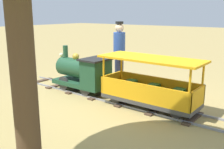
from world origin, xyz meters
The scene contains 5 objects.
ground_plane centered at (0.00, 0.00, 0.00)m, with size 60.00×60.00×0.00m, color #A38C51.
track centered at (0.00, -0.04, 0.02)m, with size 0.72×5.70×0.04m.
locomotive centered at (0.00, 0.82, 0.48)m, with size 0.68×1.45×1.02m.
passenger_car centered at (0.00, -0.94, 0.42)m, with size 0.78×2.00×0.97m.
conductor_person centered at (1.09, 0.60, 0.96)m, with size 0.30×0.30×1.62m.
Camera 1 is at (-4.30, -3.33, 1.84)m, focal length 42.10 mm.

